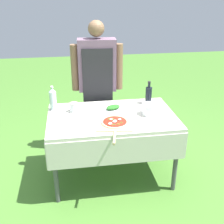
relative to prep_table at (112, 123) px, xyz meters
name	(u,v)px	position (x,y,z in m)	size (l,w,h in m)	color
ground_plane	(112,174)	(0.00, 0.00, -0.65)	(12.00, 12.00, 0.00)	#477A2D
prep_table	(112,123)	(0.00, 0.00, 0.00)	(1.33, 0.85, 0.74)	beige
person_cook	(97,78)	(-0.08, 0.61, 0.31)	(0.61, 0.22, 1.62)	#4C4C51
pizza_on_peel	(115,123)	(0.00, -0.21, 0.10)	(0.40, 0.59, 0.05)	#D1B27F
oil_bottle	(149,95)	(0.46, 0.26, 0.19)	(0.07, 0.07, 0.26)	black
water_bottle	(53,99)	(-0.60, 0.24, 0.21)	(0.07, 0.07, 0.27)	silver
herb_container	(113,107)	(0.04, 0.15, 0.11)	(0.22, 0.18, 0.05)	silver
mixing_tub	(150,109)	(0.40, -0.03, 0.14)	(0.17, 0.17, 0.12)	silver
sauce_jar	(74,108)	(-0.38, 0.16, 0.13)	(0.09, 0.09, 0.10)	silver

